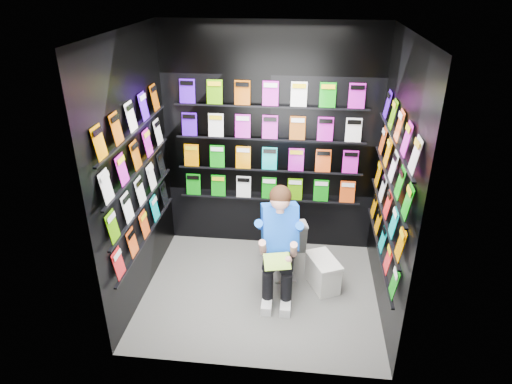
# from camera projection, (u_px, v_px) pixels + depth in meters

# --- Properties ---
(floor) EXTENTS (2.40, 2.40, 0.00)m
(floor) POSITION_uv_depth(u_px,v_px,m) (260.00, 292.00, 4.77)
(floor) COLOR slate
(floor) RESTS_ON ground
(ceiling) EXTENTS (2.40, 2.40, 0.00)m
(ceiling) POSITION_uv_depth(u_px,v_px,m) (262.00, 31.00, 3.62)
(ceiling) COLOR white
(ceiling) RESTS_ON floor
(wall_back) EXTENTS (2.40, 0.04, 2.60)m
(wall_back) POSITION_uv_depth(u_px,v_px,m) (270.00, 143.00, 5.09)
(wall_back) COLOR black
(wall_back) RESTS_ON floor
(wall_front) EXTENTS (2.40, 0.04, 2.60)m
(wall_front) POSITION_uv_depth(u_px,v_px,m) (247.00, 237.00, 3.31)
(wall_front) COLOR black
(wall_front) RESTS_ON floor
(wall_left) EXTENTS (0.04, 2.00, 2.60)m
(wall_left) POSITION_uv_depth(u_px,v_px,m) (135.00, 174.00, 4.32)
(wall_left) COLOR black
(wall_left) RESTS_ON floor
(wall_right) EXTENTS (0.04, 2.00, 2.60)m
(wall_right) POSITION_uv_depth(u_px,v_px,m) (394.00, 186.00, 4.08)
(wall_right) COLOR black
(wall_right) RESTS_ON floor
(comics_back) EXTENTS (2.10, 0.06, 1.37)m
(comics_back) POSITION_uv_depth(u_px,v_px,m) (270.00, 143.00, 5.06)
(comics_back) COLOR #E45018
(comics_back) RESTS_ON wall_back
(comics_left) EXTENTS (0.06, 1.70, 1.37)m
(comics_left) POSITION_uv_depth(u_px,v_px,m) (138.00, 173.00, 4.31)
(comics_left) COLOR #E45018
(comics_left) RESTS_ON wall_left
(comics_right) EXTENTS (0.06, 1.70, 1.37)m
(comics_right) POSITION_uv_depth(u_px,v_px,m) (391.00, 185.00, 4.08)
(comics_right) COLOR #E45018
(comics_right) RESTS_ON wall_right
(toilet) EXTENTS (0.58, 0.83, 0.73)m
(toilet) POSITION_uv_depth(u_px,v_px,m) (281.00, 239.00, 5.02)
(toilet) COLOR white
(toilet) RESTS_ON floor
(longbox) EXTENTS (0.38, 0.47, 0.31)m
(longbox) POSITION_uv_depth(u_px,v_px,m) (323.00, 274.00, 4.81)
(longbox) COLOR white
(longbox) RESTS_ON floor
(longbox_lid) EXTENTS (0.40, 0.50, 0.03)m
(longbox_lid) POSITION_uv_depth(u_px,v_px,m) (324.00, 260.00, 4.73)
(longbox_lid) COLOR white
(longbox_lid) RESTS_ON longbox
(reader) EXTENTS (0.63, 0.79, 1.29)m
(reader) POSITION_uv_depth(u_px,v_px,m) (280.00, 228.00, 4.51)
(reader) COLOR blue
(reader) RESTS_ON toilet
(held_comic) EXTENTS (0.28, 0.20, 0.11)m
(held_comic) POSITION_uv_depth(u_px,v_px,m) (277.00, 261.00, 4.27)
(held_comic) COLOR green
(held_comic) RESTS_ON reader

